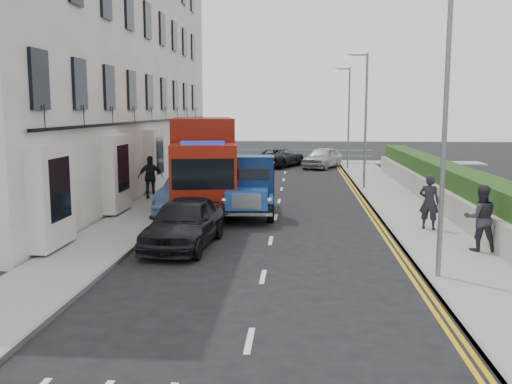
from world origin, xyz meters
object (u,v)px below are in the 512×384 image
(lamp_mid, at_px, (364,113))
(lamp_near, at_px, (440,117))
(bedford_lorry, at_px, (248,190))
(red_lorry, at_px, (203,161))
(parked_car_front, at_px, (184,222))
(lamp_far, at_px, (347,112))
(pedestrian_east_near, at_px, (429,202))

(lamp_mid, bearing_deg, lamp_near, -90.00)
(bedford_lorry, relative_size, red_lorry, 0.68)
(lamp_mid, height_order, parked_car_front, lamp_mid)
(lamp_near, height_order, lamp_mid, same)
(lamp_far, bearing_deg, pedestrian_east_near, -86.82)
(lamp_near, relative_size, lamp_far, 1.00)
(pedestrian_east_near, bearing_deg, lamp_far, -63.13)
(parked_car_front, bearing_deg, lamp_mid, 67.21)
(red_lorry, distance_m, pedestrian_east_near, 9.43)
(lamp_mid, xyz_separation_m, lamp_far, (0.00, 10.00, 0.00))
(pedestrian_east_near, bearing_deg, red_lorry, -2.21)
(lamp_mid, xyz_separation_m, bedford_lorry, (-5.25, -8.18, -2.90))
(lamp_far, relative_size, red_lorry, 0.93)
(lamp_far, distance_m, red_lorry, 17.93)
(lamp_far, bearing_deg, bedford_lorry, -106.11)
(pedestrian_east_near, bearing_deg, parked_car_front, 42.22)
(lamp_near, xyz_separation_m, pedestrian_east_near, (1.13, 5.65, -2.94))
(lamp_near, bearing_deg, lamp_mid, 90.00)
(lamp_mid, bearing_deg, pedestrian_east_near, -83.76)
(red_lorry, height_order, parked_car_front, red_lorry)
(lamp_mid, bearing_deg, lamp_far, 90.00)
(lamp_mid, height_order, lamp_far, same)
(bedford_lorry, relative_size, pedestrian_east_near, 2.76)
(lamp_mid, xyz_separation_m, parked_car_front, (-6.78, -13.00, -3.23))
(lamp_near, xyz_separation_m, lamp_mid, (0.00, 16.00, 0.00))
(lamp_near, relative_size, parked_car_front, 1.56)
(lamp_far, xyz_separation_m, red_lorry, (-7.31, -16.25, -1.97))
(lamp_near, relative_size, red_lorry, 0.93)
(lamp_mid, distance_m, red_lorry, 9.82)
(red_lorry, xyz_separation_m, pedestrian_east_near, (8.44, -4.10, -0.97))
(parked_car_front, bearing_deg, pedestrian_east_near, 23.28)
(lamp_far, xyz_separation_m, pedestrian_east_near, (1.13, -20.35, -2.94))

